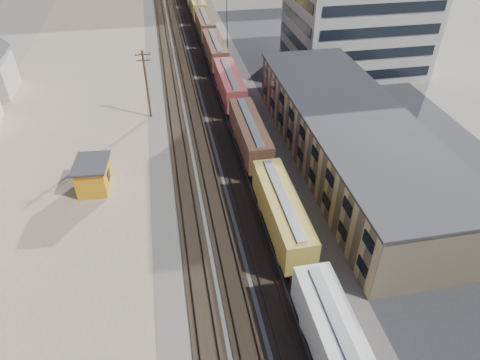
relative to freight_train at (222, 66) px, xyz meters
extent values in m
cube|color=#4C4742|center=(-3.80, -2.57, -2.76)|extent=(18.00, 200.00, 0.06)
cube|color=#836E5A|center=(-23.80, -12.57, -2.78)|extent=(24.00, 180.00, 0.03)
cube|color=#232326|center=(18.20, -17.57, -2.77)|extent=(26.00, 120.00, 0.04)
cube|color=black|center=(-8.80, -2.57, -2.69)|extent=(2.60, 200.00, 0.08)
cube|color=#38281E|center=(-9.52, -2.57, -2.57)|extent=(0.08, 200.00, 0.16)
cube|color=#38281E|center=(-8.08, -2.57, -2.57)|extent=(0.08, 200.00, 0.16)
cube|color=black|center=(-5.80, -2.57, -2.69)|extent=(2.60, 200.00, 0.08)
cube|color=#38281E|center=(-6.52, -2.57, -2.57)|extent=(0.08, 200.00, 0.16)
cube|color=#38281E|center=(-5.08, -2.57, -2.57)|extent=(0.08, 200.00, 0.16)
cube|color=black|center=(-2.80, -2.57, -2.69)|extent=(2.60, 200.00, 0.08)
cube|color=#38281E|center=(-3.52, -2.57, -2.57)|extent=(0.08, 200.00, 0.16)
cube|color=#38281E|center=(-2.08, -2.57, -2.57)|extent=(0.08, 200.00, 0.16)
cube|color=black|center=(0.00, -2.57, -2.69)|extent=(2.60, 200.00, 0.08)
cube|color=#38281E|center=(-0.72, -2.57, -2.57)|extent=(0.08, 200.00, 0.16)
cube|color=#38281E|center=(0.72, -2.57, -2.57)|extent=(0.08, 200.00, 0.16)
cube|color=black|center=(0.00, -48.13, -2.04)|extent=(2.20, 2.20, 0.90)
cube|color=beige|center=(0.00, -53.20, 0.11)|extent=(3.00, 13.34, 3.40)
cube|color=#B7B7B2|center=(0.00, -53.20, 1.89)|extent=(0.90, 12.32, 0.16)
cube|color=black|center=(0.00, -43.08, -2.04)|extent=(2.20, 2.20, 0.90)
cube|color=black|center=(0.00, -32.93, -2.04)|extent=(2.20, 2.20, 0.90)
cube|color=gold|center=(0.00, -38.00, 0.11)|extent=(3.00, 13.34, 3.40)
cube|color=#B7B7B2|center=(0.00, -38.00, 1.89)|extent=(0.90, 12.32, 0.16)
cube|color=black|center=(0.00, -27.88, -2.04)|extent=(2.20, 2.20, 0.90)
cube|color=black|center=(0.00, -17.73, -2.04)|extent=(2.20, 2.20, 0.90)
cube|color=#48271F|center=(0.00, -22.80, 0.11)|extent=(3.00, 13.34, 3.40)
cube|color=#B7B7B2|center=(0.00, -22.80, 1.89)|extent=(0.90, 12.33, 0.16)
cube|color=black|center=(0.00, -12.68, -2.04)|extent=(2.20, 2.20, 0.90)
cube|color=black|center=(0.00, -2.53, -2.04)|extent=(2.20, 2.20, 0.90)
cube|color=maroon|center=(0.00, -7.60, 0.11)|extent=(3.00, 13.34, 3.40)
cube|color=#B7B7B2|center=(0.00, -7.60, 1.89)|extent=(0.90, 12.33, 0.16)
cube|color=black|center=(0.00, 2.52, -2.04)|extent=(2.20, 2.20, 0.90)
cube|color=black|center=(0.00, 12.67, -2.04)|extent=(2.20, 2.20, 0.90)
cube|color=#48271F|center=(0.00, 7.60, 0.11)|extent=(3.00, 13.34, 3.40)
cube|color=#B7B7B2|center=(0.00, 7.60, 1.89)|extent=(0.90, 12.32, 0.16)
cube|color=black|center=(0.00, 17.72, -2.04)|extent=(2.20, 2.20, 0.90)
cube|color=black|center=(0.00, 27.87, -2.04)|extent=(2.20, 2.20, 0.90)
cube|color=#48271F|center=(0.00, 22.80, 0.11)|extent=(3.00, 13.34, 3.40)
cube|color=#B7B7B2|center=(0.00, 22.80, 1.89)|extent=(0.90, 12.32, 0.16)
cube|color=black|center=(0.00, 32.92, -2.04)|extent=(2.20, 2.20, 0.90)
cube|color=black|center=(0.00, 43.07, -2.04)|extent=(2.20, 2.20, 0.90)
cube|color=gold|center=(0.00, 38.00, 0.11)|extent=(3.00, 13.34, 3.40)
cube|color=black|center=(0.00, 48.12, -2.04)|extent=(2.20, 2.20, 0.90)
cube|color=tan|center=(11.20, -27.57, 0.71)|extent=(12.00, 40.00, 7.00)
cube|color=#2D2D30|center=(11.20, -27.57, 4.31)|extent=(12.40, 40.40, 0.30)
cube|color=black|center=(5.15, -27.57, -0.59)|extent=(0.12, 36.00, 1.20)
cube|color=black|center=(5.15, -27.57, 2.41)|extent=(0.12, 36.00, 1.20)
cube|color=#9E998E|center=(24.20, 2.43, 6.21)|extent=(22.00, 18.00, 18.00)
cube|color=black|center=(13.15, 2.43, 6.21)|extent=(0.12, 16.00, 16.00)
cube|color=black|center=(24.20, -6.62, 6.21)|extent=(20.00, 0.12, 16.00)
cylinder|color=#382619|center=(-12.30, -10.57, 2.21)|extent=(0.32, 0.32, 10.00)
cube|color=#382619|center=(-12.30, -10.57, 6.61)|extent=(2.20, 0.14, 0.14)
cube|color=#382619|center=(-12.30, -10.57, 5.81)|extent=(1.90, 0.14, 0.14)
cylinder|color=black|center=(-11.70, -10.57, 6.76)|extent=(0.08, 0.08, 0.22)
cylinder|color=black|center=(2.20, 7.43, 6.21)|extent=(0.16, 0.16, 18.00)
cube|color=orange|center=(-18.92, -26.76, -1.15)|extent=(3.67, 4.66, 3.28)
cube|color=#2D2D30|center=(-18.92, -26.76, 0.59)|extent=(4.15, 5.13, 0.27)
cube|color=black|center=(-17.23, -26.92, -1.05)|extent=(0.21, 1.10, 1.09)
imported|color=#171E50|center=(16.98, -6.30, -2.02)|extent=(5.32, 6.00, 1.54)
imported|color=white|center=(22.94, 1.63, -2.02)|extent=(1.86, 4.57, 1.55)
camera|label=1|loc=(-9.95, -68.24, 27.49)|focal=32.00mm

